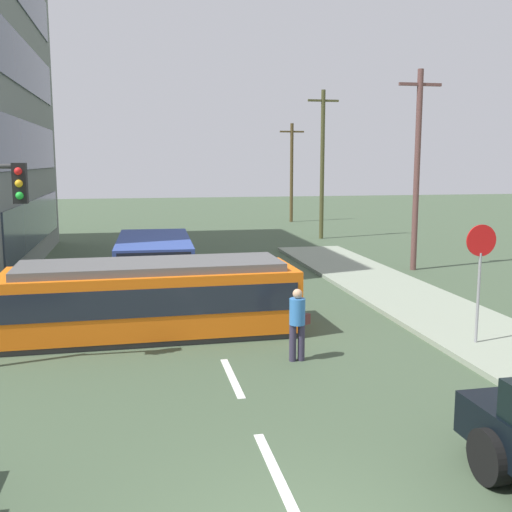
{
  "coord_description": "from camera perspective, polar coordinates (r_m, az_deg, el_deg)",
  "views": [
    {
      "loc": [
        -1.93,
        -6.33,
        4.52
      ],
      "look_at": [
        1.18,
        9.35,
        2.05
      ],
      "focal_mm": 43.46,
      "sensor_mm": 36.0,
      "label": 1
    }
  ],
  "objects": [
    {
      "name": "lane_stripe_3",
      "position": [
        22.53,
        -6.07,
        -2.81
      ],
      "size": [
        0.16,
        2.4,
        0.01
      ],
      "primitive_type": "cube",
      "color": "silver",
      "rests_on": "ground"
    },
    {
      "name": "utility_pole_far",
      "position": [
        36.13,
        6.12,
        8.58
      ],
      "size": [
        1.8,
        0.24,
        8.46
      ],
      "color": "#4B4A28",
      "rests_on": "ground"
    },
    {
      "name": "city_bus",
      "position": [
        22.12,
        -9.34,
        -0.35
      ],
      "size": [
        2.7,
        6.0,
        1.82
      ],
      "color": "#2F4693",
      "rests_on": "ground"
    },
    {
      "name": "lane_stripe_1",
      "position": [
        9.67,
        1.7,
        -19.05
      ],
      "size": [
        0.16,
        2.4,
        0.01
      ],
      "primitive_type": "cube",
      "color": "silver",
      "rests_on": "ground"
    },
    {
      "name": "stop_sign",
      "position": [
        15.7,
        19.94,
        -0.26
      ],
      "size": [
        0.76,
        0.07,
        2.88
      ],
      "color": "gray",
      "rests_on": "sidewalk_curb_right"
    },
    {
      "name": "ground_plane",
      "position": [
        17.06,
        -4.34,
        -6.6
      ],
      "size": [
        120.0,
        120.0,
        0.0
      ],
      "primitive_type": "plane",
      "color": "#3F5139"
    },
    {
      "name": "lane_stripe_4",
      "position": [
        28.42,
        -7.17,
        -0.42
      ],
      "size": [
        0.16,
        2.4,
        0.01
      ],
      "primitive_type": "cube",
      "color": "silver",
      "rests_on": "ground"
    },
    {
      "name": "pedestrian_crossing",
      "position": [
        14.09,
        3.84,
        -5.93
      ],
      "size": [
        0.51,
        0.36,
        1.67
      ],
      "color": "#342E44",
      "rests_on": "ground"
    },
    {
      "name": "utility_pole_mid",
      "position": [
        26.31,
        14.6,
        7.91
      ],
      "size": [
        1.8,
        0.24,
        8.12
      ],
      "color": "brown",
      "rests_on": "ground"
    },
    {
      "name": "lane_stripe_2",
      "position": [
        13.27,
        -2.22,
        -11.1
      ],
      "size": [
        0.16,
        2.4,
        0.01
      ],
      "primitive_type": "cube",
      "color": "silver",
      "rests_on": "ground"
    },
    {
      "name": "utility_pole_distant",
      "position": [
        46.03,
        3.3,
        7.85
      ],
      "size": [
        1.8,
        0.24,
        7.19
      ],
      "color": "#4F3F22",
      "rests_on": "ground"
    },
    {
      "name": "streetcar_tram",
      "position": [
        16.38,
        -9.56,
        -3.76
      ],
      "size": [
        7.52,
        2.7,
        1.93
      ],
      "color": "orange",
      "rests_on": "ground"
    }
  ]
}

